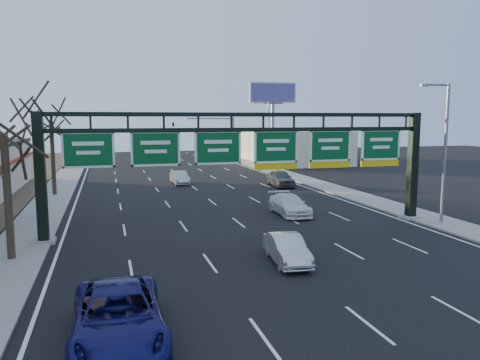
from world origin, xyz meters
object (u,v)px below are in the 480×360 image
object	(u,v)px
sign_gantry	(250,155)
car_white_wagon	(289,205)
car_silver_sedan	(287,249)
car_blue_suv	(118,316)

from	to	relation	value
sign_gantry	car_white_wagon	distance (m)	6.67
car_white_wagon	car_silver_sedan	bearing A→B (deg)	-111.47
car_silver_sedan	car_white_wagon	world-z (taller)	car_white_wagon
sign_gantry	car_silver_sedan	distance (m)	8.01
sign_gantry	car_white_wagon	size ratio (longest dim) A/B	5.03
sign_gantry	car_blue_suv	size ratio (longest dim) A/B	4.13
car_blue_suv	car_white_wagon	xyz separation A→B (m)	(12.26, 16.55, -0.12)
car_silver_sedan	car_white_wagon	bearing A→B (deg)	72.97
car_blue_suv	car_white_wagon	bearing A→B (deg)	53.49
car_silver_sedan	car_blue_suv	bearing A→B (deg)	-137.17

